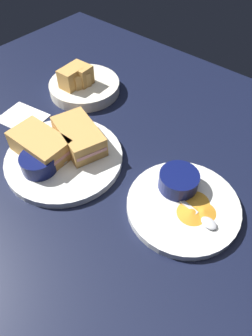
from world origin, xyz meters
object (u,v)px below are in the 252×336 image
sandwich_half_near (79,136)px  spoon_by_gravy_ramekin (203,219)px  bread_basket_rear (83,84)px  plate_sandwich_main (64,158)px  plate_chips_companion (183,206)px  sandwich_half_far (40,145)px  ramekin_dark_sauce (38,162)px  spoon_by_dark_ramekin (67,160)px  ramekin_light_gravy (179,180)px

sandwich_half_near → spoon_by_gravy_ramekin: sandwich_half_near is taller
spoon_by_gravy_ramekin → bread_basket_rear: bearing=162.2°
plate_sandwich_main → plate_chips_companion: same height
plate_sandwich_main → spoon_by_gravy_ramekin: 32.23cm
spoon_by_gravy_ramekin → sandwich_half_far: bearing=-167.2°
sandwich_half_far → spoon_by_gravy_ramekin: size_ratio=1.35×
plate_sandwich_main → sandwich_half_near: bearing=89.5°
sandwich_half_near → plate_chips_companion: sandwich_half_near is taller
spoon_by_gravy_ramekin → plate_chips_companion: bearing=171.6°
sandwich_half_near → ramekin_dark_sauce: bearing=-95.4°
sandwich_half_near → spoon_by_gravy_ramekin: 31.72cm
sandwich_half_near → spoon_by_gravy_ramekin: (31.64, 0.86, -2.04)cm
sandwich_half_near → bread_basket_rear: size_ratio=0.77×
plate_sandwich_main → bread_basket_rear: 26.21cm
sandwich_half_near → plate_chips_companion: 27.21cm
bread_basket_rear → spoon_by_dark_ramekin: bearing=-51.3°
ramekin_dark_sauce → spoon_by_dark_ramekin: ramekin_dark_sauce is taller
spoon_by_dark_ramekin → ramekin_light_gravy: (22.02, 9.80, 1.56)cm
spoon_by_gravy_ramekin → spoon_by_dark_ramekin: bearing=-168.0°
sandwich_half_far → bread_basket_rear: 26.04cm
sandwich_half_near → plate_chips_companion: size_ratio=0.68×
ramekin_light_gravy → ramekin_dark_sauce: bearing=-148.9°
plate_chips_companion → sandwich_half_far: bearing=-164.2°
sandwich_half_near → sandwich_half_far: bearing=-120.5°
spoon_by_dark_ramekin → plate_chips_companion: bearing=15.6°
sandwich_half_near → spoon_by_dark_ramekin: sandwich_half_near is taller
plate_sandwich_main → sandwich_half_far: 5.85cm
plate_sandwich_main → ramekin_light_gravy: 25.60cm
plate_sandwich_main → plate_chips_companion: (27.02, 6.45, 0.00)cm
plate_sandwich_main → bread_basket_rear: bearing=126.6°
ramekin_dark_sauce → spoon_by_dark_ramekin: 5.97cm
ramekin_light_gravy → bread_basket_rear: size_ratio=0.41×
sandwich_half_far → spoon_by_dark_ramekin: (5.98, 1.79, -2.04)cm
sandwich_half_near → ramekin_light_gravy: 24.08cm
sandwich_half_near → spoon_by_dark_ramekin: bearing=-73.1°
ramekin_light_gravy → spoon_by_gravy_ramekin: size_ratio=0.79×
plate_chips_companion → spoon_by_gravy_ramekin: (4.67, -0.69, 1.16)cm
spoon_by_dark_ramekin → spoon_by_gravy_ramekin: 30.64cm
ramekin_light_gravy → bread_basket_rear: bearing=163.3°
plate_sandwich_main → spoon_by_dark_ramekin: size_ratio=2.73×
plate_chips_companion → sandwich_half_near: bearing=-176.7°
sandwich_half_near → spoon_by_dark_ramekin: 6.11cm
spoon_by_dark_ramekin → plate_sandwich_main: bearing=160.2°
sandwich_half_near → ramekin_dark_sauce: sandwich_half_near is taller
ramekin_dark_sauce → ramekin_light_gravy: bearing=31.1°
plate_sandwich_main → spoon_by_dark_ramekin: spoon_by_dark_ramekin is taller
sandwich_half_far → ramekin_dark_sauce: sandwich_half_far is taller
spoon_by_dark_ramekin → plate_chips_companion: spoon_by_dark_ramekin is taller
plate_chips_companion → ramekin_light_gravy: 5.07cm
bread_basket_rear → sandwich_half_near: bearing=-45.8°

